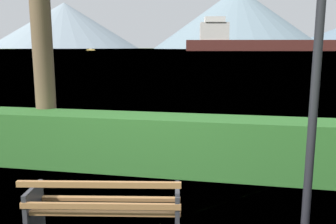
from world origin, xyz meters
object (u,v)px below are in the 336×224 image
(park_bench, at_px, (105,210))
(cargo_ship_large, at_px, (252,41))
(sailboat_mid, at_px, (91,50))
(fishing_boat_near, at_px, (46,50))
(lamp_post, at_px, (320,23))

(park_bench, relative_size, cargo_ship_large, 0.02)
(cargo_ship_large, bearing_deg, sailboat_mid, 177.83)
(park_bench, distance_m, sailboat_mid, 248.22)
(sailboat_mid, bearing_deg, fishing_boat_near, -83.87)
(park_bench, height_order, cargo_ship_large, cargo_ship_large)
(sailboat_mid, bearing_deg, lamp_post, -66.53)
(cargo_ship_large, bearing_deg, park_bench, -92.55)
(cargo_ship_large, distance_m, sailboat_mid, 106.81)
(cargo_ship_large, xyz_separation_m, fishing_boat_near, (-98.76, -69.05, -4.95))
(fishing_boat_near, bearing_deg, lamp_post, -59.53)
(lamp_post, relative_size, cargo_ship_large, 0.04)
(park_bench, bearing_deg, sailboat_mid, 112.91)
(park_bench, distance_m, lamp_post, 3.21)
(park_bench, distance_m, fishing_boat_near, 179.10)
(lamp_post, height_order, cargo_ship_large, cargo_ship_large)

